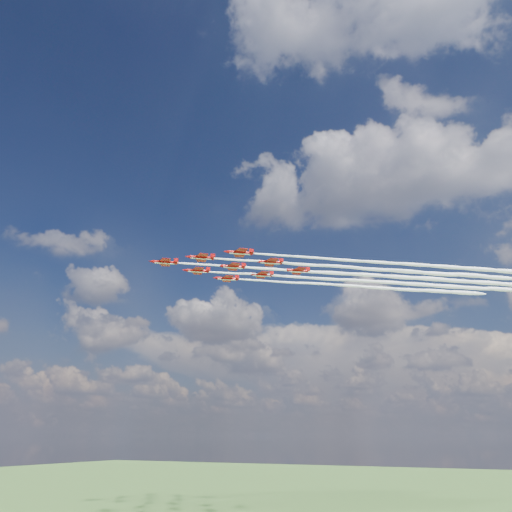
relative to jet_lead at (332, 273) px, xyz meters
The scene contains 9 objects.
jet_lead is the anchor object (origin of this frame).
jet_row2_port 13.09m from the jet_lead, ahead, with size 96.55×74.05×2.34m.
jet_row2_starb 13.09m from the jet_lead, 68.63° to the left, with size 96.55×74.05×2.34m.
jet_row3_port 26.19m from the jet_lead, ahead, with size 96.55×74.05×2.34m.
jet_row3_centre 22.36m from the jet_lead, 37.25° to the left, with size 96.55×74.05×2.34m.
jet_row3_starb 26.19m from the jet_lead, 68.63° to the left, with size 96.55×74.05×2.34m.
jet_row4_port 34.22m from the jet_lead, 25.75° to the left, with size 96.55×74.05×2.34m.
jet_row4_starb 34.22m from the jet_lead, 48.74° to the left, with size 96.55×74.05×2.34m.
jet_tail 44.72m from the jet_lead, 37.25° to the left, with size 96.55×74.05×2.34m.
Camera 1 is at (69.35, -133.13, 23.02)m, focal length 35.00 mm.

